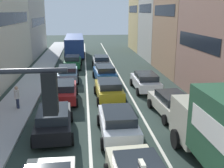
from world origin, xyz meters
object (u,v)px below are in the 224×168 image
at_px(hatchback_centre_lane_third, 109,89).
at_px(sedan_centre_lane_fifth, 101,62).
at_px(sedan_centre_lane_second, 118,122).
at_px(wagon_left_lane_second, 54,120).
at_px(bus_mid_queue_primary, 75,44).
at_px(sedan_left_lane_fourth, 68,73).
at_px(sedan_left_lane_fifth, 73,61).
at_px(pedestrian_near_kerb, 17,97).
at_px(wagon_right_lane_far, 146,81).
at_px(sedan_right_lane_behind_truck, 171,103).
at_px(sedan_left_lane_third, 64,91).
at_px(coupe_centre_lane_fourth, 105,73).

relative_size(hatchback_centre_lane_third, sedan_centre_lane_fifth, 1.01).
bearing_deg(sedan_centre_lane_second, wagon_left_lane_second, 79.41).
distance_m(sedan_centre_lane_fifth, bus_mid_queue_primary, 10.02).
relative_size(sedan_centre_lane_second, sedan_left_lane_fourth, 0.99).
distance_m(sedan_left_lane_fifth, pedestrian_near_kerb, 13.81).
bearing_deg(sedan_left_lane_fourth, wagon_right_lane_far, -120.99).
xyz_separation_m(wagon_left_lane_second, wagon_right_lane_far, (6.80, 7.69, 0.00)).
relative_size(sedan_left_lane_fourth, sedan_right_lane_behind_truck, 0.99).
bearing_deg(wagon_right_lane_far, bus_mid_queue_primary, 18.92).
height_order(sedan_centre_lane_second, bus_mid_queue_primary, bus_mid_queue_primary).
bearing_deg(sedan_left_lane_third, sedan_left_lane_fifth, -2.35).
relative_size(coupe_centre_lane_fourth, pedestrian_near_kerb, 2.65).
height_order(sedan_centre_lane_second, hatchback_centre_lane_third, same).
bearing_deg(hatchback_centre_lane_third, wagon_left_lane_second, 146.33).
bearing_deg(pedestrian_near_kerb, sedan_right_lane_behind_truck, 142.83).
height_order(sedan_left_lane_third, pedestrian_near_kerb, pedestrian_near_kerb).
relative_size(sedan_left_lane_fourth, pedestrian_near_kerb, 2.62).
relative_size(wagon_left_lane_second, sedan_left_lane_third, 1.01).
bearing_deg(sedan_left_lane_third, sedan_centre_lane_fifth, -18.44).
xyz_separation_m(wagon_left_lane_second, sedan_left_lane_third, (0.16, 5.51, 0.00)).
bearing_deg(sedan_right_lane_behind_truck, wagon_right_lane_far, 0.12).
xyz_separation_m(sedan_right_lane_behind_truck, bus_mid_queue_primary, (-6.79, 24.36, 0.96)).
xyz_separation_m(sedan_centre_lane_second, sedan_left_lane_fifth, (-3.02, 18.06, 0.00)).
bearing_deg(coupe_centre_lane_fourth, bus_mid_queue_primary, 8.82).
xyz_separation_m(sedan_centre_lane_second, bus_mid_queue_primary, (-3.03, 26.96, 0.96)).
xyz_separation_m(hatchback_centre_lane_third, sedan_centre_lane_fifth, (0.18, 11.28, 0.00)).
distance_m(sedan_left_lane_fourth, bus_mid_queue_primary, 14.94).
xyz_separation_m(coupe_centre_lane_fourth, sedan_left_lane_fourth, (-3.51, 0.34, 0.00)).
bearing_deg(sedan_left_lane_fourth, coupe_centre_lane_fourth, -97.10).
xyz_separation_m(sedan_left_lane_third, wagon_right_lane_far, (6.64, 2.18, 0.00)).
bearing_deg(pedestrian_near_kerb, wagon_left_lane_second, 99.37).
distance_m(hatchback_centre_lane_third, sedan_left_lane_third, 3.36).
relative_size(sedan_left_lane_fifth, wagon_right_lane_far, 1.01).
relative_size(sedan_centre_lane_second, wagon_right_lane_far, 1.00).
xyz_separation_m(sedan_left_lane_third, sedan_left_lane_fifth, (0.23, 11.93, 0.00)).
distance_m(sedan_centre_lane_second, sedan_left_lane_fifth, 18.31).
xyz_separation_m(sedan_left_lane_fourth, pedestrian_near_kerb, (-2.95, -7.43, 0.15)).
xyz_separation_m(sedan_left_lane_fifth, bus_mid_queue_primary, (-0.01, 8.91, 0.96)).
bearing_deg(sedan_right_lane_behind_truck, wagon_left_lane_second, 101.88).
height_order(hatchback_centre_lane_third, sedan_left_lane_fourth, same).
relative_size(wagon_left_lane_second, sedan_left_lane_fifth, 1.01).
bearing_deg(wagon_right_lane_far, sedan_centre_lane_fifth, 18.45).
relative_size(sedan_left_lane_fourth, sedan_left_lane_fifth, 1.00).
distance_m(coupe_centre_lane_fourth, pedestrian_near_kerb, 9.59).
distance_m(coupe_centre_lane_fourth, sedan_right_lane_behind_truck, 9.78).
distance_m(sedan_left_lane_fourth, sedan_left_lane_fifth, 6.00).
bearing_deg(sedan_left_lane_fourth, pedestrian_near_kerb, 156.76).
relative_size(hatchback_centre_lane_third, coupe_centre_lane_fourth, 0.99).
bearing_deg(sedan_left_lane_third, bus_mid_queue_primary, -1.85).
bearing_deg(wagon_right_lane_far, sedan_centre_lane_second, 157.73).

